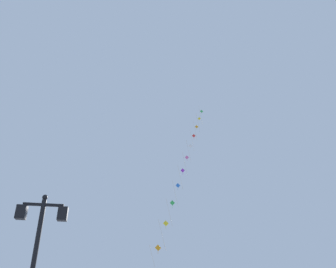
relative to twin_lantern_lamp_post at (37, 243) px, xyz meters
The scene contains 2 objects.
twin_lantern_lamp_post is the anchor object (origin of this frame).
kite_train 18.68m from the twin_lantern_lamp_post, 61.82° to the left, with size 8.94×14.57×21.77m.
Camera 1 is at (-1.36, -1.39, 1.84)m, focal length 34.70 mm.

